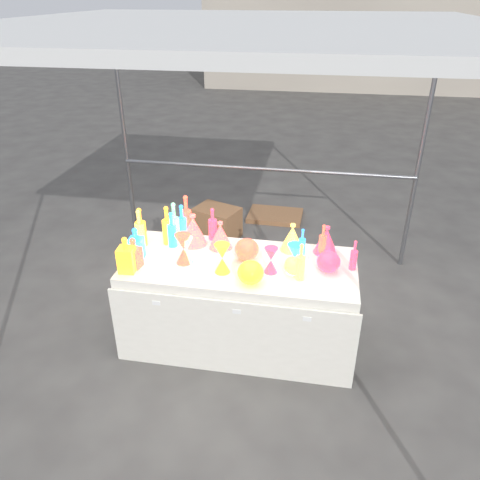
% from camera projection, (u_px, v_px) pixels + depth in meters
% --- Properties ---
extents(ground, '(80.00, 80.00, 0.00)m').
position_uv_depth(ground, '(240.00, 338.00, 3.99)').
color(ground, '#62605B').
rests_on(ground, ground).
extents(canopy_tent, '(3.15, 3.15, 2.46)m').
position_uv_depth(canopy_tent, '(240.00, 34.00, 2.87)').
color(canopy_tent, gray).
rests_on(canopy_tent, ground).
extents(display_table, '(1.84, 0.83, 0.75)m').
position_uv_depth(display_table, '(240.00, 303.00, 3.81)').
color(display_table, white).
rests_on(display_table, ground).
extents(cardboard_box_closed, '(0.60, 0.52, 0.36)m').
position_uv_depth(cardboard_box_closed, '(217.00, 222.00, 5.55)').
color(cardboard_box_closed, '#936542').
rests_on(cardboard_box_closed, ground).
extents(cardboard_box_flat, '(0.70, 0.51, 0.06)m').
position_uv_depth(cardboard_box_flat, '(275.00, 216.00, 6.08)').
color(cardboard_box_flat, '#936542').
rests_on(cardboard_box_flat, ground).
extents(bottle_0, '(0.09, 0.09, 0.33)m').
position_uv_depth(bottle_0, '(141.00, 227.00, 3.81)').
color(bottle_0, red).
rests_on(bottle_0, display_table).
extents(bottle_1, '(0.08, 0.08, 0.31)m').
position_uv_depth(bottle_1, '(172.00, 229.00, 3.80)').
color(bottle_1, '#17802F').
rests_on(bottle_1, display_table).
extents(bottle_2, '(0.11, 0.11, 0.38)m').
position_uv_depth(bottle_2, '(186.00, 216.00, 3.93)').
color(bottle_2, orange).
rests_on(bottle_2, display_table).
extents(bottle_3, '(0.09, 0.09, 0.29)m').
position_uv_depth(bottle_3, '(213.00, 224.00, 3.92)').
color(bottle_3, '#1B29A2').
rests_on(bottle_3, display_table).
extents(bottle_4, '(0.09, 0.09, 0.33)m').
position_uv_depth(bottle_4, '(140.00, 228.00, 3.80)').
color(bottle_4, '#12726E').
rests_on(bottle_4, display_table).
extents(bottle_5, '(0.08, 0.08, 0.38)m').
position_uv_depth(bottle_5, '(174.00, 224.00, 3.82)').
color(bottle_5, '#BC257E').
rests_on(bottle_5, display_table).
extents(bottle_6, '(0.10, 0.10, 0.34)m').
position_uv_depth(bottle_6, '(167.00, 225.00, 3.84)').
color(bottle_6, red).
rests_on(bottle_6, display_table).
extents(bottle_7, '(0.10, 0.10, 0.33)m').
position_uv_depth(bottle_7, '(182.00, 223.00, 3.88)').
color(bottle_7, '#17802F').
rests_on(bottle_7, display_table).
extents(decanter_0, '(0.13, 0.13, 0.29)m').
position_uv_depth(decanter_0, '(126.00, 254.00, 3.47)').
color(decanter_0, red).
rests_on(decanter_0, display_table).
extents(decanter_1, '(0.11, 0.11, 0.25)m').
position_uv_depth(decanter_1, '(134.00, 253.00, 3.53)').
color(decanter_1, orange).
rests_on(decanter_1, display_table).
extents(decanter_2, '(0.11, 0.11, 0.27)m').
position_uv_depth(decanter_2, '(136.00, 243.00, 3.64)').
color(decanter_2, '#17802F').
rests_on(decanter_2, display_table).
extents(hourglass_0, '(0.13, 0.13, 0.24)m').
position_uv_depth(hourglass_0, '(183.00, 249.00, 3.58)').
color(hourglass_0, orange).
rests_on(hourglass_0, display_table).
extents(hourglass_1, '(0.13, 0.13, 0.20)m').
position_uv_depth(hourglass_1, '(271.00, 260.00, 3.47)').
color(hourglass_1, '#1B29A2').
rests_on(hourglass_1, display_table).
extents(hourglass_3, '(0.11, 0.11, 0.21)m').
position_uv_depth(hourglass_3, '(187.00, 250.00, 3.60)').
color(hourglass_3, '#BC257E').
rests_on(hourglass_3, display_table).
extents(hourglass_4, '(0.15, 0.15, 0.23)m').
position_uv_depth(hourglass_4, '(222.00, 258.00, 3.47)').
color(hourglass_4, red).
rests_on(hourglass_4, display_table).
extents(hourglass_5, '(0.15, 0.15, 0.23)m').
position_uv_depth(hourglass_5, '(295.00, 258.00, 3.47)').
color(hourglass_5, '#17802F').
rests_on(hourglass_5, display_table).
extents(globe_0, '(0.25, 0.25, 0.15)m').
position_uv_depth(globe_0, '(251.00, 274.00, 3.36)').
color(globe_0, red).
rests_on(globe_0, display_table).
extents(globe_1, '(0.19, 0.19, 0.12)m').
position_uv_depth(globe_1, '(294.00, 267.00, 3.47)').
color(globe_1, '#12726E').
rests_on(globe_1, display_table).
extents(globe_2, '(0.21, 0.21, 0.15)m').
position_uv_depth(globe_2, '(247.00, 250.00, 3.66)').
color(globe_2, orange).
rests_on(globe_2, display_table).
extents(globe_3, '(0.21, 0.21, 0.14)m').
position_uv_depth(globe_3, '(328.00, 263.00, 3.50)').
color(globe_3, '#1B29A2').
rests_on(globe_3, display_table).
extents(lampshade_0, '(0.29, 0.29, 0.27)m').
position_uv_depth(lampshade_0, '(193.00, 229.00, 3.85)').
color(lampshade_0, gold).
rests_on(lampshade_0, display_table).
extents(lampshade_1, '(0.22, 0.22, 0.23)m').
position_uv_depth(lampshade_1, '(220.00, 235.00, 3.80)').
color(lampshade_1, gold).
rests_on(lampshade_1, display_table).
extents(lampshade_2, '(0.21, 0.21, 0.23)m').
position_uv_depth(lampshade_2, '(326.00, 240.00, 3.73)').
color(lampshade_2, '#1B29A2').
rests_on(lampshade_2, display_table).
extents(lampshade_3, '(0.22, 0.22, 0.23)m').
position_uv_depth(lampshade_3, '(292.00, 237.00, 3.77)').
color(lampshade_3, '#12726E').
rests_on(lampshade_3, display_table).
extents(bottle_8, '(0.07, 0.07, 0.25)m').
position_uv_depth(bottle_8, '(302.00, 243.00, 3.67)').
color(bottle_8, '#17802F').
rests_on(bottle_8, display_table).
extents(bottle_9, '(0.07, 0.07, 0.27)m').
position_uv_depth(bottle_9, '(323.00, 240.00, 3.69)').
color(bottle_9, orange).
rests_on(bottle_9, display_table).
extents(bottle_10, '(0.06, 0.06, 0.24)m').
position_uv_depth(bottle_10, '(354.00, 255.00, 3.50)').
color(bottle_10, '#1B29A2').
rests_on(bottle_10, display_table).
extents(bottle_11, '(0.08, 0.08, 0.29)m').
position_uv_depth(bottle_11, '(301.00, 262.00, 3.37)').
color(bottle_11, '#12726E').
rests_on(bottle_11, display_table).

